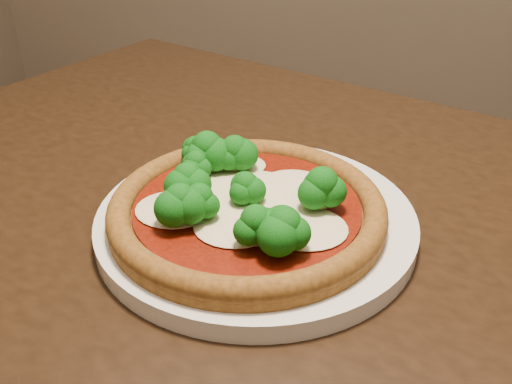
# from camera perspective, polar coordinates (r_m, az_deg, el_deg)

# --- Properties ---
(dining_table) EXTENTS (1.32, 1.14, 0.75)m
(dining_table) POSITION_cam_1_polar(r_m,az_deg,el_deg) (0.60, 2.83, -12.40)
(dining_table) COLOR black
(dining_table) RESTS_ON floor
(plate) EXTENTS (0.30, 0.30, 0.02)m
(plate) POSITION_cam_1_polar(r_m,az_deg,el_deg) (0.53, 0.00, -2.85)
(plate) COLOR white
(plate) RESTS_ON dining_table
(pizza) EXTENTS (0.25, 0.25, 0.06)m
(pizza) POSITION_cam_1_polar(r_m,az_deg,el_deg) (0.51, -1.22, -0.98)
(pizza) COLOR brown
(pizza) RESTS_ON plate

